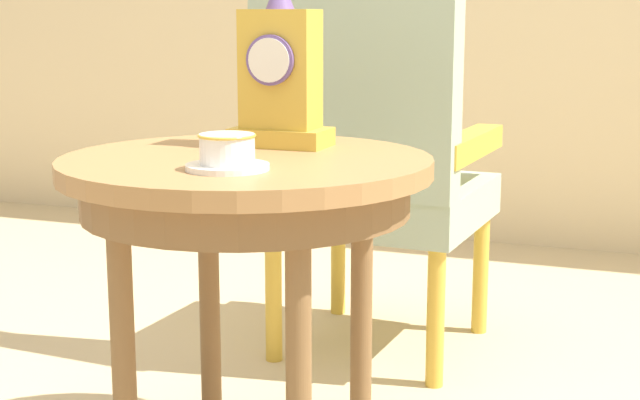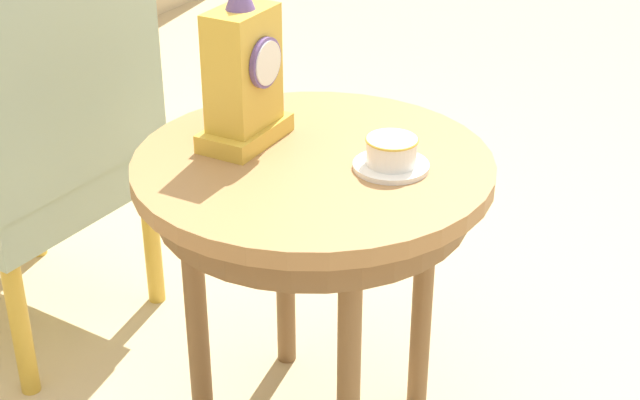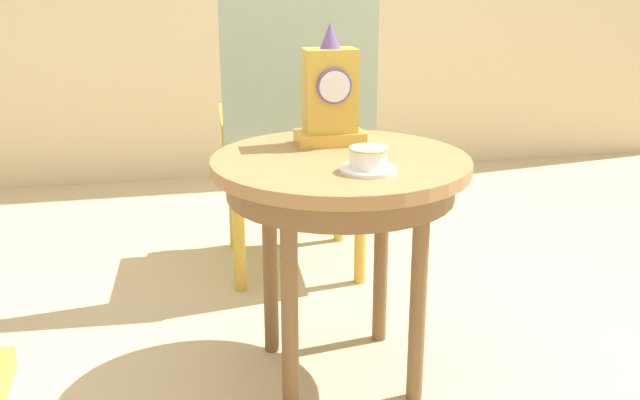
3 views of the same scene
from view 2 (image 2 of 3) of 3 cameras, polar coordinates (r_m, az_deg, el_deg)
name	(u,v)px [view 2 (image 2 of 3)]	position (r m, az deg, el deg)	size (l,w,h in m)	color
side_table	(313,195)	(1.85, -0.42, 0.27)	(0.69, 0.69, 0.64)	#9E7042
teacup_left	(391,155)	(1.77, 4.25, 2.70)	(0.14, 0.14, 0.06)	white
mantel_clock	(244,76)	(1.84, -4.54, 7.31)	(0.19, 0.11, 0.34)	gold
armchair	(32,110)	(2.26, -16.69, 5.15)	(0.57, 0.56, 1.14)	#9EB299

